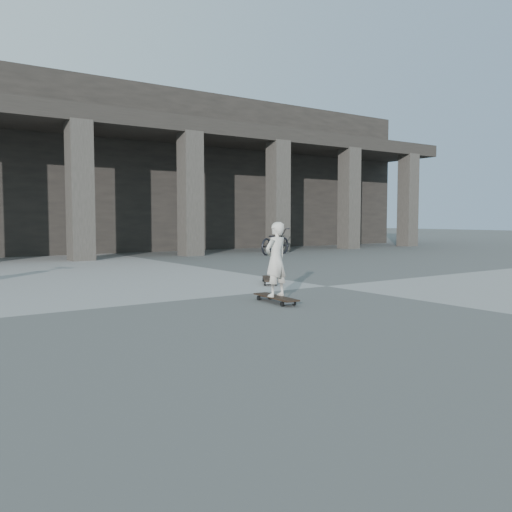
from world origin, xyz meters
TOP-DOWN VIEW (x-y plane):
  - ground at (0.00, 0.00)m, footprint 90.00×90.00m
  - colonnade at (-0.00, 13.77)m, footprint 28.00×8.82m
  - longboard at (-1.90, -1.00)m, footprint 0.30×0.95m
  - skateboard_spare at (-0.61, 0.91)m, footprint 0.68×0.87m
  - child at (-1.90, -1.00)m, footprint 0.43×0.33m
  - bicycle at (4.32, 7.30)m, footprint 1.78×1.17m

SIDE VIEW (x-z plane):
  - ground at x=0.00m, z-range 0.00..0.00m
  - longboard at x=-1.90m, z-range 0.03..0.12m
  - skateboard_spare at x=-0.61m, z-range 0.03..0.14m
  - bicycle at x=4.32m, z-range 0.00..0.89m
  - child at x=-1.90m, z-range 0.09..1.17m
  - colonnade at x=0.00m, z-range 0.03..6.03m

